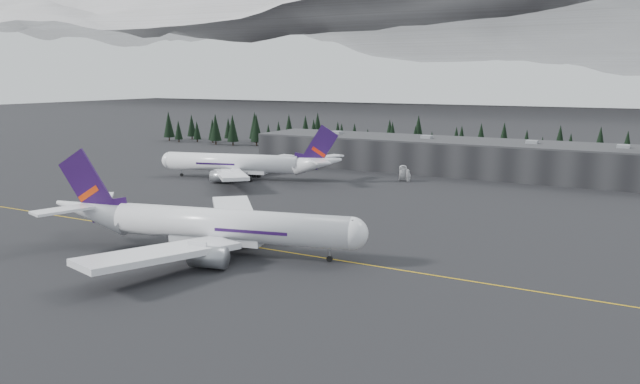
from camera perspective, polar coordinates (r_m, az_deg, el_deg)
The scene contains 9 objects.
ground at distance 136.49m, azimuth -4.09°, elevation -5.06°, with size 1400.00×1400.00×0.00m, color black.
taxiline at distance 134.88m, azimuth -4.55°, elevation -5.26°, with size 400.00×0.40×0.02m, color gold.
terminal at distance 247.65m, azimuth 11.88°, elevation 3.27°, with size 160.00×30.00×12.60m.
treeline at distance 282.87m, azimuth 14.13°, elevation 4.30°, with size 360.00×20.00×15.00m, color black.
mountain_ridge at distance 1112.92m, azimuth 25.51°, elevation 7.63°, with size 4400.00×900.00×420.00m, color white, non-canonical shape.
jet_main at distance 133.75m, azimuth -10.60°, elevation -2.91°, with size 70.79×64.60×21.14m.
jet_parked at distance 225.93m, azimuth -6.60°, elevation 2.60°, with size 67.53×61.49×20.25m.
gse_vehicle_a at distance 224.01m, azimuth 7.57°, elevation 1.23°, with size 2.61×5.67×1.57m, color white.
gse_vehicle_b at distance 222.35m, azimuth 8.09°, elevation 1.14°, with size 1.79×4.46×1.52m, color white.
Camera 1 is at (72.05, -109.99, 36.64)m, focal length 35.00 mm.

